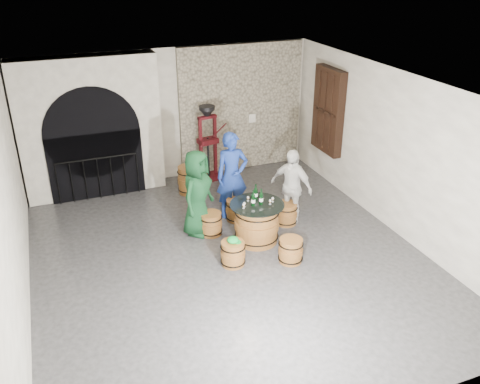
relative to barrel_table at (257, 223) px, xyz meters
name	(u,v)px	position (x,y,z in m)	size (l,w,h in m)	color
ground	(228,257)	(-0.72, -0.35, -0.40)	(8.00, 8.00, 0.00)	#2D2D30
wall_back	(171,116)	(-0.72, 3.65, 1.20)	(8.00, 8.00, 0.00)	silver
wall_front	(354,321)	(-0.72, -4.35, 1.20)	(8.00, 8.00, 0.00)	silver
wall_left	(11,214)	(-4.22, -0.35, 1.20)	(8.00, 8.00, 0.00)	silver
wall_right	(394,153)	(2.78, -0.35, 1.20)	(8.00, 8.00, 0.00)	silver
ceiling	(226,89)	(-0.72, -0.35, 2.80)	(8.00, 8.00, 0.00)	beige
stone_facing_panel	(241,108)	(1.08, 3.59, 1.20)	(3.20, 0.12, 3.18)	#ABA288
arched_opening	(91,129)	(-2.62, 3.39, 1.18)	(3.10, 0.60, 3.19)	silver
shuttered_window	(328,111)	(2.66, 2.05, 1.40)	(0.23, 1.10, 2.00)	black
barrel_table	(257,223)	(0.00, 0.00, 0.00)	(1.06, 1.06, 0.81)	brown
barrel_stool_left	(211,224)	(-0.75, 0.58, -0.17)	(0.46, 0.46, 0.47)	brown
barrel_stool_far	(237,210)	(-0.06, 0.95, -0.17)	(0.46, 0.46, 0.47)	brown
barrel_stool_right	(286,214)	(0.85, 0.42, -0.17)	(0.46, 0.46, 0.47)	brown
barrel_stool_near_right	(291,250)	(0.30, -0.90, -0.17)	(0.46, 0.46, 0.47)	brown
barrel_stool_near_left	(233,253)	(-0.73, -0.61, -0.17)	(0.46, 0.46, 0.47)	brown
green_cap	(233,240)	(-0.72, -0.61, 0.11)	(0.25, 0.21, 0.11)	#0D9430
person_green	(197,193)	(-0.97, 0.74, 0.48)	(0.86, 0.56, 1.77)	#0F381C
person_blue	(232,176)	(-0.07, 1.17, 0.53)	(0.68, 0.45, 1.87)	navy
person_white	(291,187)	(0.96, 0.47, 0.41)	(0.95, 0.40, 1.63)	silver
wine_bottle_left	(253,199)	(-0.09, -0.03, 0.54)	(0.08, 0.08, 0.32)	black
wine_bottle_center	(261,198)	(0.07, -0.03, 0.54)	(0.08, 0.08, 0.32)	black
wine_bottle_right	(256,193)	(0.05, 0.20, 0.54)	(0.08, 0.08, 0.32)	black
tasting_glass_a	(244,206)	(-0.30, -0.07, 0.46)	(0.05, 0.05, 0.10)	#B97424
tasting_glass_b	(273,200)	(0.32, -0.02, 0.46)	(0.05, 0.05, 0.10)	#B97424
tasting_glass_c	(248,199)	(-0.11, 0.19, 0.46)	(0.05, 0.05, 0.10)	#B97424
tasting_glass_d	(262,196)	(0.17, 0.19, 0.46)	(0.05, 0.05, 0.10)	#B97424
tasting_glass_e	(270,202)	(0.23, -0.09, 0.46)	(0.05, 0.05, 0.10)	#B97424
tasting_glass_f	(244,205)	(-0.27, -0.02, 0.46)	(0.05, 0.05, 0.10)	#B97424
side_barrel	(188,180)	(-0.64, 2.60, -0.07)	(0.50, 0.50, 0.66)	brown
corking_press	(208,138)	(0.05, 3.18, 0.69)	(0.81, 0.51, 1.88)	#490C14
control_box	(252,118)	(1.33, 3.51, 0.95)	(0.18, 0.10, 0.22)	silver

